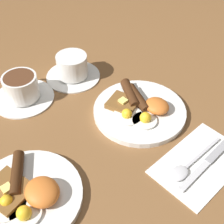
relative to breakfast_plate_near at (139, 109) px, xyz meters
name	(u,v)px	position (x,y,z in m)	size (l,w,h in m)	color
ground_plane	(139,113)	(0.00, 0.00, -0.01)	(3.00, 3.00, 0.00)	brown
breakfast_plate_near	(139,109)	(0.00, 0.00, 0.00)	(0.24, 0.24, 0.04)	white
breakfast_plate_far	(26,195)	(-0.03, 0.35, 0.00)	(0.23, 0.23, 0.05)	white
teacup_near	(73,68)	(0.24, 0.04, 0.02)	(0.16, 0.16, 0.07)	white
teacup_far	(22,89)	(0.25, 0.20, 0.02)	(0.17, 0.17, 0.07)	white
napkin	(200,163)	(-0.21, 0.01, -0.01)	(0.14, 0.22, 0.01)	white
knife	(208,162)	(-0.22, 0.00, -0.01)	(0.03, 0.19, 0.01)	silver
spoon	(184,169)	(-0.20, 0.06, 0.00)	(0.04, 0.18, 0.01)	silver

